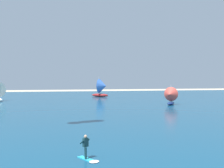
# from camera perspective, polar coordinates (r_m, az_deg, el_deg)

# --- Properties ---
(ocean) EXTENTS (160.00, 90.00, 0.10)m
(ocean) POSITION_cam_1_polar(r_m,az_deg,el_deg) (54.68, -4.65, -4.29)
(ocean) COLOR navy
(ocean) RESTS_ON ground
(kitesurfer) EXTENTS (1.55, 1.94, 1.67)m
(kitesurfer) POSITION_cam_1_polar(r_m,az_deg,el_deg) (18.96, -5.26, -13.91)
(kitesurfer) COLOR #26B2CC
(kitesurfer) RESTS_ON ocean
(sailboat_far_left) EXTENTS (3.29, 3.53, 3.92)m
(sailboat_far_left) POSITION_cam_1_polar(r_m,az_deg,el_deg) (53.66, 12.25, -2.46)
(sailboat_far_left) COLOR navy
(sailboat_far_left) RESTS_ON ocean
(sailboat_leading) EXTENTS (4.96, 4.41, 5.53)m
(sailboat_leading) POSITION_cam_1_polar(r_m,az_deg,el_deg) (72.65, -2.10, -0.74)
(sailboat_leading) COLOR maroon
(sailboat_leading) RESTS_ON ocean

